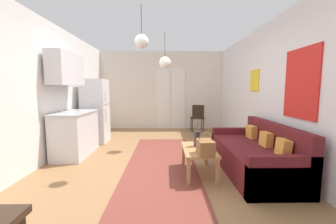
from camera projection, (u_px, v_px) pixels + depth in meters
ground_plane at (159, 172)px, 3.60m from camera, size 4.82×8.12×0.10m
wall_back at (162, 91)px, 7.23m from camera, size 4.42×0.13×2.69m
wall_right at (286, 91)px, 3.48m from camera, size 0.12×7.72×2.69m
wall_left at (28, 92)px, 3.42m from camera, size 0.12×7.72×2.69m
area_rug at (161, 164)px, 3.83m from camera, size 1.24×3.72×0.01m
couch at (256, 156)px, 3.44m from camera, size 0.90×1.92×0.82m
coffee_table at (199, 152)px, 3.35m from camera, size 0.50×0.89×0.43m
bamboo_vase at (197, 139)px, 3.46m from camera, size 0.11×0.11×0.47m
handbag at (205, 147)px, 3.02m from camera, size 0.24×0.32×0.33m
refrigerator at (96, 111)px, 5.38m from camera, size 0.62×0.61×1.64m
kitchen_counter at (73, 117)px, 4.29m from camera, size 0.60×1.19×2.11m
accent_chair at (198, 116)px, 6.77m from camera, size 0.42×0.40×0.88m
pendant_lamp_near at (142, 41)px, 3.25m from camera, size 0.22×0.22×0.66m
pendant_lamp_far at (165, 63)px, 4.77m from camera, size 0.28×0.28×0.83m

